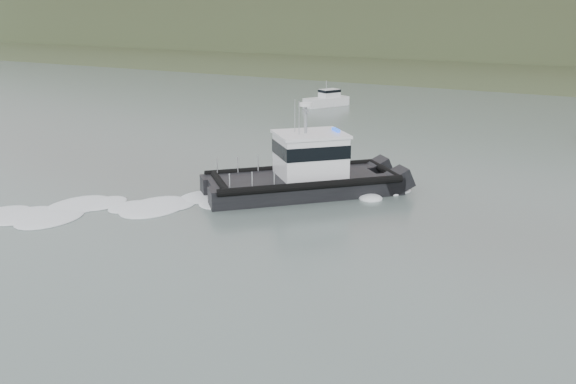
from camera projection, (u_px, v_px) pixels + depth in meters
name	position (u px, v px, depth m)	size (l,w,h in m)	color
ground	(214.00, 297.00, 25.85)	(400.00, 400.00, 0.00)	slate
patrol_boat	(305.00, 170.00, 39.79)	(11.52, 11.80, 5.87)	black
motorboat	(327.00, 99.00, 74.97)	(4.00, 5.79, 3.04)	silver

